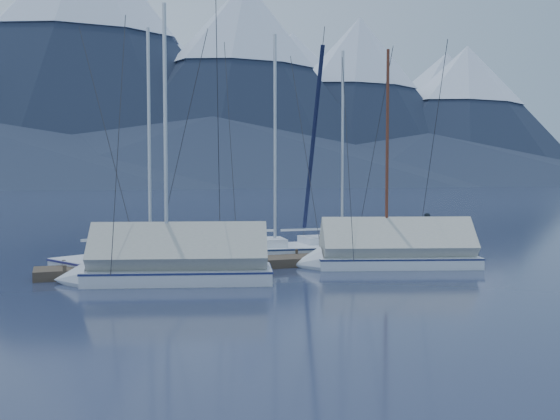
# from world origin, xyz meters

# --- Properties ---
(ground) EXTENTS (1000.00, 1000.00, 0.00)m
(ground) POSITION_xyz_m (0.00, 0.00, 0.00)
(ground) COLOR #171E34
(ground) RESTS_ON ground
(mountain_range) EXTENTS (877.00, 584.00, 150.50)m
(mountain_range) POSITION_xyz_m (4.12, 370.45, 58.65)
(mountain_range) COLOR #475675
(mountain_range) RESTS_ON ground
(dock) EXTENTS (18.00, 1.50, 0.54)m
(dock) POSITION_xyz_m (0.00, 2.00, 0.11)
(dock) COLOR #382D23
(dock) RESTS_ON ground
(mooring_posts) EXTENTS (15.12, 1.52, 0.35)m
(mooring_posts) POSITION_xyz_m (-0.50, 2.00, 0.35)
(mooring_posts) COLOR #382D23
(mooring_posts) RESTS_ON ground
(sailboat_open_left) EXTENTS (7.95, 5.58, 10.35)m
(sailboat_open_left) POSITION_xyz_m (-4.20, 4.67, 0.18)
(sailboat_open_left) COLOR silver
(sailboat_open_left) RESTS_ON ground
(sailboat_open_mid) EXTENTS (8.22, 3.65, 10.54)m
(sailboat_open_mid) POSITION_xyz_m (1.20, 4.23, 0.19)
(sailboat_open_mid) COLOR white
(sailboat_open_mid) RESTS_ON ground
(sailboat_open_right) EXTENTS (7.72, 3.30, 10.13)m
(sailboat_open_right) POSITION_xyz_m (4.59, 4.63, 0.18)
(sailboat_open_right) COLOR silver
(sailboat_open_right) RESTS_ON ground
(sailboat_covered_near) EXTENTS (7.48, 4.29, 9.31)m
(sailboat_covered_near) POSITION_xyz_m (3.63, 0.32, 0.46)
(sailboat_covered_near) COLOR silver
(sailboat_covered_near) RESTS_ON ground
(sailboat_covered_far) EXTENTS (7.45, 4.09, 10.01)m
(sailboat_covered_far) POSITION_xyz_m (-4.98, -0.13, 0.49)
(sailboat_covered_far) COLOR silver
(sailboat_covered_far) RESTS_ON ground
(person) EXTENTS (0.46, 0.63, 1.57)m
(person) POSITION_xyz_m (7.19, 2.45, 1.13)
(person) COLOR black
(person) RESTS_ON dock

